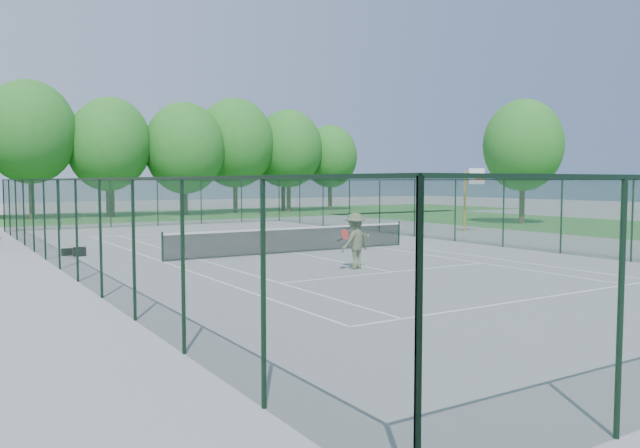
{
  "coord_description": "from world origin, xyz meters",
  "views": [
    {
      "loc": [
        -12.58,
        -22.1,
        2.96
      ],
      "look_at": [
        0.0,
        -2.0,
        1.3
      ],
      "focal_mm": 35.0,
      "sensor_mm": 36.0,
      "label": 1
    }
  ],
  "objects_px": {
    "tennis_net": "(294,239)",
    "sports_bag_a": "(80,252)",
    "basketball_goal": "(471,187)",
    "tennis_player": "(355,241)"
  },
  "relations": [
    {
      "from": "tennis_net",
      "to": "basketball_goal",
      "type": "distance_m",
      "value": 14.3
    },
    {
      "from": "tennis_net",
      "to": "tennis_player",
      "type": "distance_m",
      "value": 5.17
    },
    {
      "from": "tennis_net",
      "to": "sports_bag_a",
      "type": "bearing_deg",
      "value": 155.87
    },
    {
      "from": "tennis_net",
      "to": "sports_bag_a",
      "type": "xyz_separation_m",
      "value": [
        -7.7,
        3.45,
        -0.4
      ]
    },
    {
      "from": "basketball_goal",
      "to": "tennis_player",
      "type": "distance_m",
      "value": 16.79
    },
    {
      "from": "sports_bag_a",
      "to": "tennis_player",
      "type": "xyz_separation_m",
      "value": [
        7.13,
        -8.57,
        0.76
      ]
    },
    {
      "from": "sports_bag_a",
      "to": "tennis_player",
      "type": "bearing_deg",
      "value": -50.86
    },
    {
      "from": "tennis_net",
      "to": "basketball_goal",
      "type": "xyz_separation_m",
      "value": [
        13.71,
        3.56,
        1.99
      ]
    },
    {
      "from": "sports_bag_a",
      "to": "tennis_player",
      "type": "distance_m",
      "value": 11.18
    },
    {
      "from": "sports_bag_a",
      "to": "tennis_net",
      "type": "bearing_deg",
      "value": -24.75
    }
  ]
}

